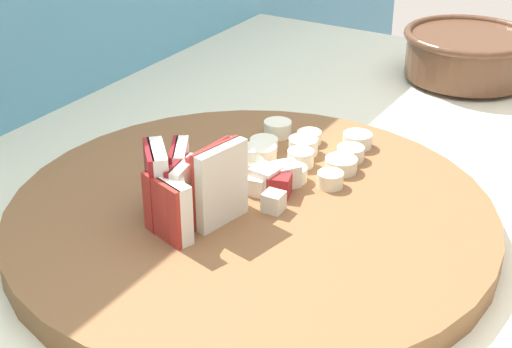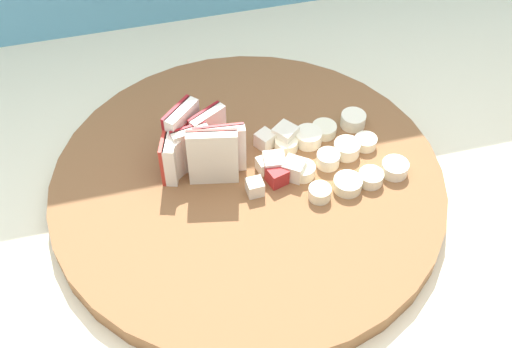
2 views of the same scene
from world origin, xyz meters
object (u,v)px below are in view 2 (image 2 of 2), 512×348
at_px(apple_wedge_fan, 196,146).
at_px(cutting_board, 248,186).
at_px(banana_slice_rows, 338,154).
at_px(apple_dice_pile, 277,160).

bearing_deg(apple_wedge_fan, cutting_board, -33.96).
height_order(cutting_board, apple_wedge_fan, apple_wedge_fan).
xyz_separation_m(cutting_board, banana_slice_rows, (0.10, 0.00, 0.02)).
distance_m(apple_dice_pile, banana_slice_rows, 0.06).
relative_size(apple_wedge_fan, apple_dice_pile, 1.08).
bearing_deg(cutting_board, banana_slice_rows, 2.19).
bearing_deg(apple_dice_pile, cutting_board, -164.22).
bearing_deg(banana_slice_rows, apple_wedge_fan, 169.33).
relative_size(cutting_board, apple_dice_pile, 4.83).
bearing_deg(apple_wedge_fan, apple_dice_pile, -15.08).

